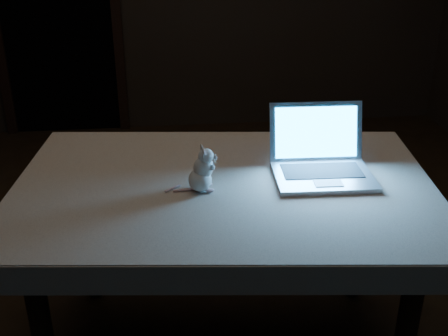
{
  "coord_description": "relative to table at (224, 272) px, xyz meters",
  "views": [
    {
      "loc": [
        -0.24,
        -2.34,
        1.84
      ],
      "look_at": [
        -0.03,
        -0.38,
        0.91
      ],
      "focal_mm": 45.0,
      "sensor_mm": 36.0,
      "label": 1
    }
  ],
  "objects": [
    {
      "name": "floor",
      "position": [
        0.03,
        0.37,
        -0.41
      ],
      "size": [
        5.0,
        5.0,
        0.0
      ],
      "primitive_type": "plane",
      "color": "black",
      "rests_on": "ground"
    },
    {
      "name": "tablecloth",
      "position": [
        0.09,
        -0.02,
        0.37
      ],
      "size": [
        1.71,
        1.18,
        0.11
      ],
      "primitive_type": null,
      "rotation": [
        0.0,
        0.0,
        -0.05
      ],
      "color": "beige",
      "rests_on": "table"
    },
    {
      "name": "table",
      "position": [
        0.0,
        0.0,
        0.0
      ],
      "size": [
        1.65,
        1.16,
        0.83
      ],
      "primitive_type": null,
      "rotation": [
        0.0,
        0.0,
        -0.11
      ],
      "color": "black",
      "rests_on": "floor"
    },
    {
      "name": "doorway",
      "position": [
        -1.07,
        2.87,
        0.65
      ],
      "size": [
        1.06,
        0.36,
        2.13
      ],
      "primitive_type": null,
      "color": "black",
      "rests_on": "back_wall"
    },
    {
      "name": "plush_mouse",
      "position": [
        -0.1,
        -0.05,
        0.51
      ],
      "size": [
        0.16,
        0.16,
        0.18
      ],
      "primitive_type": null,
      "rotation": [
        0.0,
        0.0,
        -0.23
      ],
      "color": "silver",
      "rests_on": "tablecloth"
    },
    {
      "name": "laptop",
      "position": [
        0.4,
        -0.01,
        0.56
      ],
      "size": [
        0.4,
        0.36,
        0.27
      ],
      "primitive_type": null,
      "rotation": [
        0.0,
        0.0,
        -0.04
      ],
      "color": "#B2B1B6",
      "rests_on": "tablecloth"
    }
  ]
}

